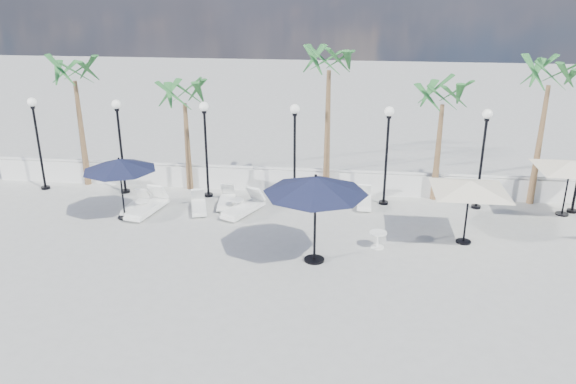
# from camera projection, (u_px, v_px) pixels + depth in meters

# --- Properties ---
(ground) EXTENTS (100.00, 100.00, 0.00)m
(ground) POSITION_uv_depth(u_px,v_px,m) (269.00, 280.00, 16.25)
(ground) COLOR #989893
(ground) RESTS_ON ground
(balustrade) EXTENTS (26.00, 0.30, 1.01)m
(balustrade) POSITION_uv_depth(u_px,v_px,m) (297.00, 180.00, 23.06)
(balustrade) COLOR silver
(balustrade) RESTS_ON ground
(lamppost_0) EXTENTS (0.36, 0.36, 3.84)m
(lamppost_0) POSITION_uv_depth(u_px,v_px,m) (36.00, 131.00, 22.63)
(lamppost_0) COLOR black
(lamppost_0) RESTS_ON ground
(lamppost_1) EXTENTS (0.36, 0.36, 3.84)m
(lamppost_1) POSITION_uv_depth(u_px,v_px,m) (119.00, 133.00, 22.23)
(lamppost_1) COLOR black
(lamppost_1) RESTS_ON ground
(lamppost_2) EXTENTS (0.36, 0.36, 3.84)m
(lamppost_2) POSITION_uv_depth(u_px,v_px,m) (205.00, 136.00, 21.83)
(lamppost_2) COLOR black
(lamppost_2) RESTS_ON ground
(lamppost_3) EXTENTS (0.36, 0.36, 3.84)m
(lamppost_3) POSITION_uv_depth(u_px,v_px,m) (295.00, 139.00, 21.43)
(lamppost_3) COLOR black
(lamppost_3) RESTS_ON ground
(lamppost_4) EXTENTS (0.36, 0.36, 3.84)m
(lamppost_4) POSITION_uv_depth(u_px,v_px,m) (387.00, 142.00, 21.02)
(lamppost_4) COLOR black
(lamppost_4) RESTS_ON ground
(lamppost_5) EXTENTS (0.36, 0.36, 3.84)m
(lamppost_5) POSITION_uv_depth(u_px,v_px,m) (484.00, 145.00, 20.62)
(lamppost_5) COLOR black
(lamppost_5) RESTS_ON ground
(palm_0) EXTENTS (2.60, 2.60, 5.50)m
(palm_0) POSITION_uv_depth(u_px,v_px,m) (74.00, 77.00, 22.49)
(palm_0) COLOR brown
(palm_0) RESTS_ON ground
(palm_1) EXTENTS (2.60, 2.60, 4.70)m
(palm_1) POSITION_uv_depth(u_px,v_px,m) (184.00, 99.00, 22.25)
(palm_1) COLOR brown
(palm_1) RESTS_ON ground
(palm_2) EXTENTS (2.60, 2.60, 6.10)m
(palm_2) POSITION_uv_depth(u_px,v_px,m) (329.00, 67.00, 21.12)
(palm_2) COLOR brown
(palm_2) RESTS_ON ground
(palm_3) EXTENTS (2.60, 2.60, 4.90)m
(palm_3) POSITION_uv_depth(u_px,v_px,m) (443.00, 101.00, 21.03)
(palm_3) COLOR brown
(palm_3) RESTS_ON ground
(palm_4) EXTENTS (2.60, 2.60, 5.70)m
(palm_4) POSITION_uv_depth(u_px,v_px,m) (549.00, 82.00, 20.33)
(palm_4) COLOR brown
(palm_4) RESTS_ON ground
(lounger_0) EXTENTS (1.09, 2.23, 0.80)m
(lounger_0) POSITION_uv_depth(u_px,v_px,m) (147.00, 207.00, 20.89)
(lounger_0) COLOR silver
(lounger_0) RESTS_ON ground
(lounger_1) EXTENTS (0.65, 1.66, 0.61)m
(lounger_1) POSITION_uv_depth(u_px,v_px,m) (136.00, 205.00, 21.22)
(lounger_1) COLOR silver
(lounger_1) RESTS_ON ground
(lounger_2) EXTENTS (0.74, 1.74, 0.63)m
(lounger_2) POSITION_uv_depth(u_px,v_px,m) (226.00, 200.00, 21.65)
(lounger_2) COLOR silver
(lounger_2) RESTS_ON ground
(lounger_3) EXTENTS (0.55, 1.65, 0.62)m
(lounger_3) POSITION_uv_depth(u_px,v_px,m) (364.00, 201.00, 21.65)
(lounger_3) COLOR silver
(lounger_3) RESTS_ON ground
(lounger_4) EXTENTS (0.99, 1.73, 0.62)m
(lounger_4) POSITION_uv_depth(u_px,v_px,m) (199.00, 206.00, 21.15)
(lounger_4) COLOR silver
(lounger_4) RESTS_ON ground
(lounger_5) EXTENTS (1.43, 2.13, 0.77)m
(lounger_5) POSITION_uv_depth(u_px,v_px,m) (244.00, 208.00, 20.84)
(lounger_5) COLOR silver
(lounger_5) RESTS_ON ground
(lounger_6) EXTENTS (0.96, 1.83, 0.66)m
(lounger_6) POSITION_uv_depth(u_px,v_px,m) (320.00, 198.00, 21.84)
(lounger_6) COLOR silver
(lounger_6) RESTS_ON ground
(side_table_0) EXTENTS (0.49, 0.49, 0.48)m
(side_table_0) POSITION_uv_depth(u_px,v_px,m) (142.00, 206.00, 20.94)
(side_table_0) COLOR silver
(side_table_0) RESTS_ON ground
(side_table_1) EXTENTS (0.54, 0.54, 0.53)m
(side_table_1) POSITION_uv_depth(u_px,v_px,m) (237.00, 205.00, 20.95)
(side_table_1) COLOR silver
(side_table_1) RESTS_ON ground
(side_table_2) EXTENTS (0.56, 0.56, 0.55)m
(side_table_2) POSITION_uv_depth(u_px,v_px,m) (378.00, 238.00, 18.15)
(side_table_2) COLOR silver
(side_table_2) RESTS_ON ground
(parasol_navy_left) EXTENTS (2.63, 2.63, 2.32)m
(parasol_navy_left) POSITION_uv_depth(u_px,v_px,m) (119.00, 165.00, 19.86)
(parasol_navy_left) COLOR black
(parasol_navy_left) RESTS_ON ground
(parasol_navy_mid) EXTENTS (3.16, 3.16, 2.83)m
(parasol_navy_mid) POSITION_uv_depth(u_px,v_px,m) (316.00, 185.00, 16.54)
(parasol_navy_mid) COLOR black
(parasol_navy_mid) RESTS_ON ground
(parasol_cream_sq_a) EXTENTS (4.61, 4.61, 2.26)m
(parasol_cream_sq_a) POSITION_uv_depth(u_px,v_px,m) (572.00, 161.00, 20.13)
(parasol_cream_sq_a) COLOR black
(parasol_cream_sq_a) RESTS_ON ground
(parasol_cream_sq_b) EXTENTS (4.66, 4.66, 2.34)m
(parasol_cream_sq_b) POSITION_uv_depth(u_px,v_px,m) (471.00, 181.00, 17.87)
(parasol_cream_sq_b) COLOR black
(parasol_cream_sq_b) RESTS_ON ground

